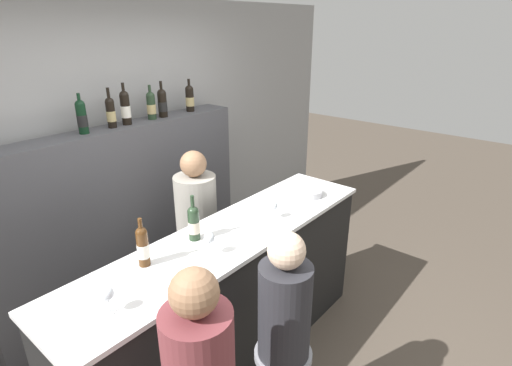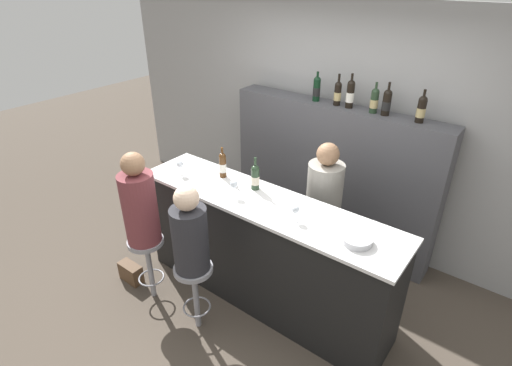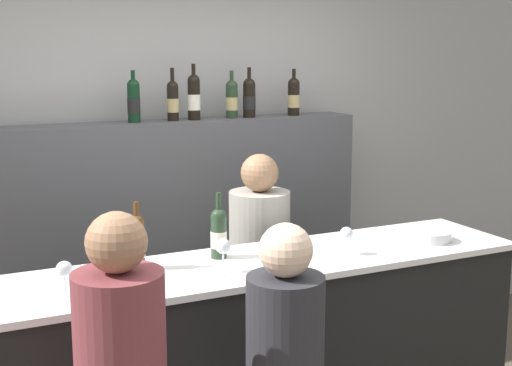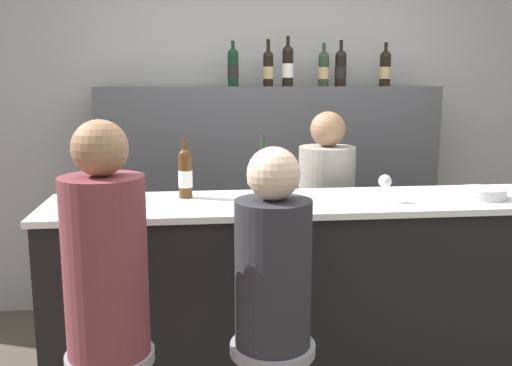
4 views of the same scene
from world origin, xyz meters
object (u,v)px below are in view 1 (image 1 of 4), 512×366
Objects in this scene: wine_bottle_backbar_2 at (125,107)px; wine_bottle_backbar_1 at (111,112)px; bartender at (198,242)px; wine_glass_2 at (273,206)px; wine_bottle_backbar_4 at (162,103)px; wine_bottle_backbar_5 at (190,98)px; metal_bowl at (309,192)px; guest_seated_right at (285,303)px; wine_glass_1 at (209,239)px; wine_bottle_backbar_3 at (151,105)px; wine_bottle_counter_1 at (194,222)px; wine_bottle_backbar_0 at (82,117)px; wine_glass_0 at (107,295)px; wine_bottle_counter_0 at (143,246)px.

wine_bottle_backbar_1 is at bearing -180.00° from wine_bottle_backbar_2.
wine_glass_2 is at bearing -80.84° from bartender.
wine_bottle_backbar_2 is at bearing 180.00° from wine_bottle_backbar_4.
metal_bowl is (0.07, -1.30, -0.62)m from wine_bottle_backbar_5.
guest_seated_right is at bearing -152.68° from metal_bowl.
wine_glass_2 is at bearing -0.00° from wine_glass_1.
guest_seated_right is at bearing -108.18° from wine_bottle_backbar_3.
wine_bottle_counter_1 is 0.22m from wine_glass_1.
wine_bottle_backbar_5 is (0.32, 0.00, -0.00)m from wine_bottle_backbar_4.
wine_bottle_counter_1 is at bearing 159.15° from wine_glass_2.
wine_bottle_backbar_0 is at bearing 128.91° from bartender.
wine_bottle_backbar_1 reaches higher than wine_glass_0.
wine_glass_1 is (-0.63, -1.32, -0.54)m from wine_bottle_backbar_3.
wine_bottle_counter_1 is 0.77m from wine_glass_0.
guest_seated_right is at bearing -111.94° from bartender.
wine_bottle_backbar_0 reaches higher than bartender.
wine_bottle_backbar_3 is at bearing 79.76° from bartender.
wine_bottle_backbar_5 is 1.34× the size of metal_bowl.
wine_bottle_counter_0 is 1.35m from wine_bottle_backbar_1.
wine_bottle_backbar_2 reaches higher than wine_bottle_backbar_0.
wine_glass_1 is at bearing 0.00° from wine_glass_0.
wine_bottle_backbar_4 is at bearing 58.68° from wine_bottle_counter_1.
wine_bottle_backbar_5 is 2.25m from wine_glass_0.
wine_glass_2 is (0.94, -0.21, -0.03)m from wine_bottle_counter_0.
wine_bottle_counter_0 is at bearing -133.67° from wine_bottle_backbar_4.
wine_bottle_counter_1 is 0.84m from bartender.
wine_bottle_backbar_1 is 1.01× the size of wine_bottle_backbar_4.
wine_bottle_backbar_5 is 1.35m from bartender.
bartender is at bearing -131.12° from wine_bottle_backbar_5.
wine_bottle_backbar_0 is at bearing 62.96° from wine_glass_0.
guest_seated_right is (-0.62, -0.55, -0.18)m from wine_glass_2.
wine_bottle_counter_1 is 1.28m from wine_bottle_backbar_2.
wine_bottle_backbar_2 is at bearing 0.00° from wine_bottle_backbar_0.
wine_bottle_backbar_2 is at bearing 100.58° from wine_glass_2.
wine_glass_0 is (-1.05, -1.32, -0.57)m from wine_bottle_backbar_2.
wine_glass_0 is (-1.30, -1.32, -0.55)m from wine_bottle_backbar_3.
wine_bottle_backbar_5 reaches higher than wine_bottle_backbar_3.
guest_seated_right is (0.33, -0.76, -0.21)m from wine_bottle_counter_0.
wine_bottle_counter_1 is at bearing -131.74° from wine_bottle_backbar_5.
wine_glass_2 is 0.18× the size of guest_seated_right.
wine_bottle_backbar_4 is at bearing 60.65° from wine_glass_1.
wine_bottle_backbar_1 reaches higher than wine_bottle_backbar_0.
wine_glass_1 is 0.58m from guest_seated_right.
guest_seated_right reaches higher than wine_glass_0.
bartender is at bearing -110.32° from wine_bottle_backbar_4.
wine_bottle_backbar_5 is 2.24× the size of wine_glass_2.
wine_bottle_counter_0 is 0.20× the size of bartender.
wine_bottle_counter_0 is at bearing 30.90° from wine_glass_0.
wine_bottle_counter_1 is 1.02× the size of wine_bottle_backbar_0.
wine_glass_0 is 1.81m from metal_bowl.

